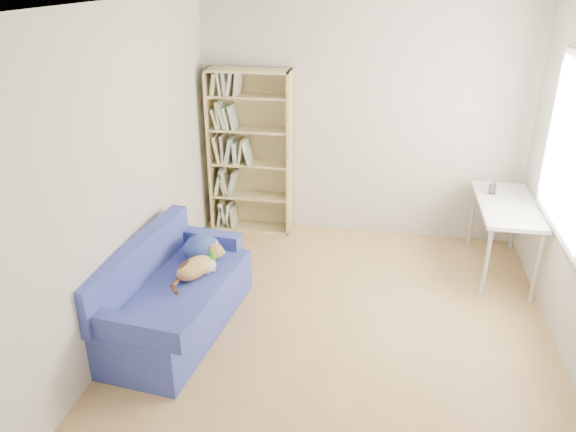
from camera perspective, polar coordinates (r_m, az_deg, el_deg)
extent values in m
plane|color=#AF874F|center=(4.88, 5.26, -11.35)|extent=(4.00, 4.00, 0.00)
cube|color=silver|center=(6.17, 7.50, 9.60)|extent=(3.50, 0.04, 2.60)
cube|color=silver|center=(2.50, 1.97, -13.23)|extent=(3.50, 0.04, 2.60)
cube|color=silver|center=(4.71, -15.86, 4.31)|extent=(0.04, 4.00, 2.60)
cube|color=white|center=(3.99, 6.75, 20.77)|extent=(3.50, 4.00, 0.04)
cube|color=white|center=(4.98, 27.18, 6.04)|extent=(0.01, 1.20, 1.30)
cube|color=navy|center=(4.85, -11.24, -9.14)|extent=(0.92, 1.66, 0.40)
cube|color=navy|center=(4.77, -15.06, -4.68)|extent=(0.32, 1.60, 0.39)
cube|color=navy|center=(5.30, -8.75, -2.36)|extent=(0.76, 0.22, 0.18)
cube|color=navy|center=(4.15, -15.13, -11.10)|extent=(0.76, 0.22, 0.18)
cube|color=navy|center=(4.73, -11.23, -6.97)|extent=(0.89, 1.54, 0.04)
ellipsoid|color=#2E4897|center=(5.03, -8.75, -3.37)|extent=(0.33, 0.36, 0.25)
ellipsoid|color=#AB6013|center=(4.76, -9.47, -5.22)|extent=(0.33, 0.43, 0.16)
ellipsoid|color=silver|center=(4.84, -8.42, -4.86)|extent=(0.17, 0.20, 0.10)
ellipsoid|color=#331A0E|center=(4.72, -10.00, -5.07)|extent=(0.18, 0.22, 0.07)
sphere|color=#AB6013|center=(4.97, -8.28, -3.37)|extent=(0.14, 0.14, 0.14)
cone|color=#AB6013|center=(4.97, -8.41, -2.53)|extent=(0.07, 0.07, 0.07)
cone|color=#AB6013|center=(4.92, -8.64, -2.85)|extent=(0.06, 0.07, 0.07)
cylinder|color=#3FD52A|center=(4.92, -8.56, -3.91)|extent=(0.11, 0.07, 0.11)
cylinder|color=#331A0E|center=(4.61, -10.55, -6.85)|extent=(0.04, 0.15, 0.05)
cube|color=tan|center=(6.41, -7.74, 6.58)|extent=(0.03, 0.29, 1.84)
cube|color=tan|center=(6.20, 0.17, 6.20)|extent=(0.03, 0.29, 1.84)
cube|color=tan|center=(6.08, -4.09, 14.56)|extent=(0.92, 0.29, 0.03)
cube|color=tan|center=(6.62, -3.64, -1.07)|extent=(0.92, 0.29, 0.03)
cube|color=tan|center=(6.41, -3.56, 6.76)|extent=(0.92, 0.02, 1.84)
cube|color=white|center=(5.75, 21.41, 1.03)|extent=(0.54, 1.17, 0.04)
cylinder|color=silver|center=(6.42, 22.03, -0.36)|extent=(0.04, 0.04, 0.71)
cylinder|color=silver|center=(5.48, 23.97, -4.90)|extent=(0.04, 0.04, 0.71)
cylinder|color=silver|center=(6.34, 18.20, -0.08)|extent=(0.04, 0.04, 0.71)
cylinder|color=silver|center=(5.39, 19.48, -4.65)|extent=(0.04, 0.04, 0.71)
cylinder|color=white|center=(5.93, 20.05, 2.57)|extent=(0.08, 0.08, 0.09)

